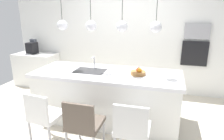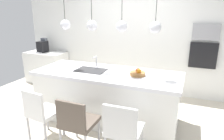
{
  "view_description": "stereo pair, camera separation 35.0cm",
  "coord_description": "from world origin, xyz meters",
  "px_view_note": "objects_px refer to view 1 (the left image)",
  "views": [
    {
      "loc": [
        1.01,
        -3.23,
        1.96
      ],
      "look_at": [
        0.1,
        0.0,
        0.97
      ],
      "focal_mm": 32.24,
      "sensor_mm": 36.0,
      "label": 1
    },
    {
      "loc": [
        1.35,
        -3.12,
        1.96
      ],
      "look_at": [
        0.1,
        0.0,
        0.97
      ],
      "focal_mm": 32.24,
      "sensor_mm": 36.0,
      "label": 2
    }
  ],
  "objects_px": {
    "chair_middle": "(84,123)",
    "chair_far": "(132,128)",
    "microwave": "(197,31)",
    "oven": "(194,53)",
    "chair_near": "(44,115)",
    "coffee_machine": "(32,48)",
    "fruit_bowl": "(138,72)"
  },
  "relations": [
    {
      "from": "fruit_bowl",
      "to": "chair_near",
      "type": "relative_size",
      "value": 0.3
    },
    {
      "from": "oven",
      "to": "chair_far",
      "type": "height_order",
      "value": "oven"
    },
    {
      "from": "chair_near",
      "to": "chair_far",
      "type": "bearing_deg",
      "value": -0.08
    },
    {
      "from": "chair_near",
      "to": "chair_far",
      "type": "relative_size",
      "value": 0.98
    },
    {
      "from": "chair_near",
      "to": "oven",
      "type": "bearing_deg",
      "value": 48.72
    },
    {
      "from": "coffee_machine",
      "to": "microwave",
      "type": "relative_size",
      "value": 0.7
    },
    {
      "from": "coffee_machine",
      "to": "chair_far",
      "type": "relative_size",
      "value": 0.43
    },
    {
      "from": "oven",
      "to": "chair_near",
      "type": "xyz_separation_m",
      "value": [
        -2.25,
        -2.56,
        -0.53
      ]
    },
    {
      "from": "oven",
      "to": "chair_middle",
      "type": "height_order",
      "value": "oven"
    },
    {
      "from": "chair_middle",
      "to": "microwave",
      "type": "bearing_deg",
      "value": 57.61
    },
    {
      "from": "fruit_bowl",
      "to": "coffee_machine",
      "type": "relative_size",
      "value": 0.68
    },
    {
      "from": "fruit_bowl",
      "to": "chair_middle",
      "type": "relative_size",
      "value": 0.31
    },
    {
      "from": "coffee_machine",
      "to": "chair_middle",
      "type": "xyz_separation_m",
      "value": [
        2.45,
        -2.27,
        -0.54
      ]
    },
    {
      "from": "fruit_bowl",
      "to": "chair_near",
      "type": "xyz_separation_m",
      "value": [
        -1.21,
        -0.99,
        -0.46
      ]
    },
    {
      "from": "chair_far",
      "to": "chair_middle",
      "type": "bearing_deg",
      "value": -179.87
    },
    {
      "from": "chair_middle",
      "to": "chair_far",
      "type": "bearing_deg",
      "value": 0.13
    },
    {
      "from": "oven",
      "to": "fruit_bowl",
      "type": "bearing_deg",
      "value": -123.53
    },
    {
      "from": "coffee_machine",
      "to": "chair_middle",
      "type": "height_order",
      "value": "coffee_machine"
    },
    {
      "from": "coffee_machine",
      "to": "microwave",
      "type": "xyz_separation_m",
      "value": [
        4.07,
        0.3,
        0.51
      ]
    },
    {
      "from": "microwave",
      "to": "oven",
      "type": "relative_size",
      "value": 0.96
    },
    {
      "from": "microwave",
      "to": "oven",
      "type": "bearing_deg",
      "value": 0.0
    },
    {
      "from": "microwave",
      "to": "chair_far",
      "type": "distance_m",
      "value": 2.92
    },
    {
      "from": "chair_near",
      "to": "fruit_bowl",
      "type": "bearing_deg",
      "value": 39.4
    },
    {
      "from": "oven",
      "to": "coffee_machine",
      "type": "bearing_deg",
      "value": -175.83
    },
    {
      "from": "coffee_machine",
      "to": "chair_near",
      "type": "xyz_separation_m",
      "value": [
        1.82,
        -2.26,
        -0.52
      ]
    },
    {
      "from": "fruit_bowl",
      "to": "coffee_machine",
      "type": "xyz_separation_m",
      "value": [
        -3.03,
        1.27,
        0.06
      ]
    },
    {
      "from": "oven",
      "to": "chair_near",
      "type": "distance_m",
      "value": 3.45
    },
    {
      "from": "oven",
      "to": "chair_far",
      "type": "distance_m",
      "value": 2.78
    },
    {
      "from": "chair_near",
      "to": "chair_far",
      "type": "xyz_separation_m",
      "value": [
        1.29,
        -0.0,
        0.01
      ]
    },
    {
      "from": "chair_near",
      "to": "microwave",
      "type": "bearing_deg",
      "value": 48.72
    },
    {
      "from": "oven",
      "to": "chair_middle",
      "type": "relative_size",
      "value": 0.67
    },
    {
      "from": "coffee_machine",
      "to": "oven",
      "type": "distance_m",
      "value": 4.08
    }
  ]
}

